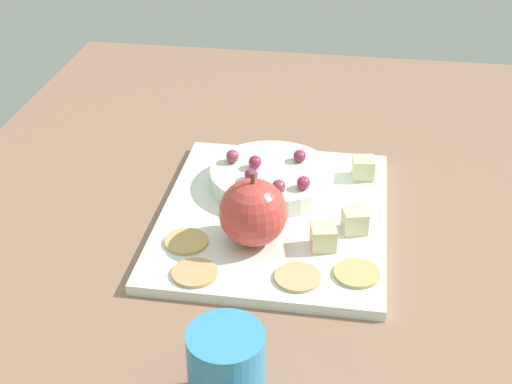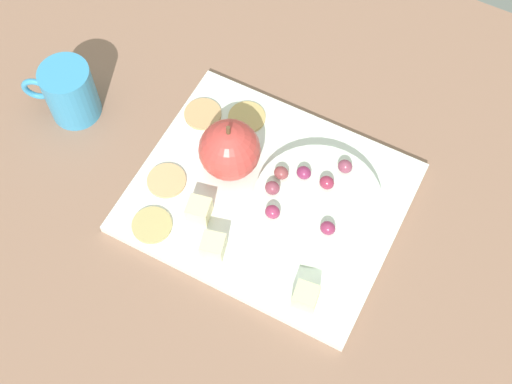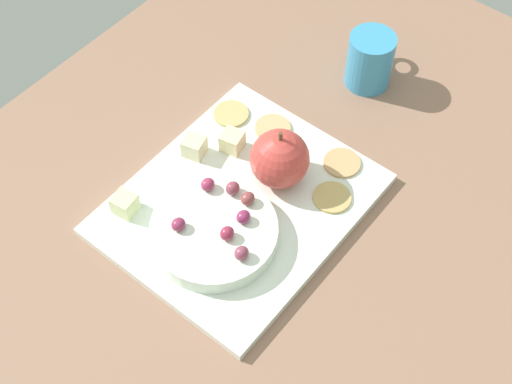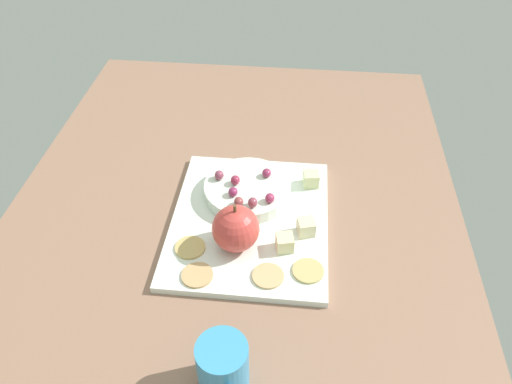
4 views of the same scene
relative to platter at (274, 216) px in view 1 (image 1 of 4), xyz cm
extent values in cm
cube|color=#8D6752|center=(-0.71, -3.30, -2.22)|extent=(112.66, 82.21, 3.17)
cube|color=white|center=(0.00, 0.00, 0.00)|extent=(32.68, 27.09, 1.26)
cylinder|color=white|center=(-6.20, -1.10, 1.82)|extent=(15.82, 15.82, 2.38)
sphere|color=#C53F39|center=(6.26, -1.56, 4.51)|extent=(7.75, 7.75, 7.75)
cylinder|color=brown|center=(6.26, -1.56, 8.98)|extent=(0.50, 0.50, 1.20)
cube|color=beige|center=(2.40, 9.78, 2.00)|extent=(3.35, 3.35, 2.74)
cube|color=beige|center=(-10.09, 10.39, 2.00)|extent=(3.08, 3.08, 2.74)
cube|color=beige|center=(6.27, 6.41, 2.00)|extent=(3.25, 3.25, 2.74)
cylinder|color=tan|center=(7.83, -9.00, 0.83)|extent=(4.98, 4.98, 0.40)
cylinder|color=tan|center=(13.30, -6.76, 0.83)|extent=(4.98, 4.98, 0.40)
cylinder|color=tan|center=(10.73, 10.39, 0.83)|extent=(4.98, 4.98, 0.40)
cylinder|color=tan|center=(12.35, 4.21, 0.83)|extent=(4.98, 4.98, 0.40)
ellipsoid|color=brown|center=(-0.29, -1.98, 3.80)|extent=(1.85, 1.66, 1.58)
ellipsoid|color=#922943|center=(-6.24, -3.67, 3.85)|extent=(1.85, 1.66, 1.69)
ellipsoid|color=#862952|center=(-3.15, -3.07, 3.77)|extent=(1.85, 1.66, 1.54)
ellipsoid|color=#992F54|center=(-2.18, 3.28, 3.81)|extent=(1.85, 1.66, 1.61)
ellipsoid|color=#863A4B|center=(-0.94, 0.44, 3.87)|extent=(1.85, 1.66, 1.73)
ellipsoid|color=#8C2C50|center=(-8.90, 2.15, 3.77)|extent=(1.85, 1.66, 1.53)
ellipsoid|color=#893D54|center=(-7.29, -6.40, 3.86)|extent=(1.85, 1.66, 1.72)
cylinder|color=#3992C5|center=(29.33, -0.18, 3.54)|extent=(6.68, 6.68, 8.34)
camera|label=1|loc=(71.94, 8.98, 48.48)|focal=50.18mm
camera|label=2|loc=(-17.53, 36.96, 78.60)|focal=49.23mm
camera|label=3|loc=(-40.60, -35.32, 77.19)|focal=51.08mm
camera|label=4|loc=(59.81, 7.13, 61.82)|focal=34.45mm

